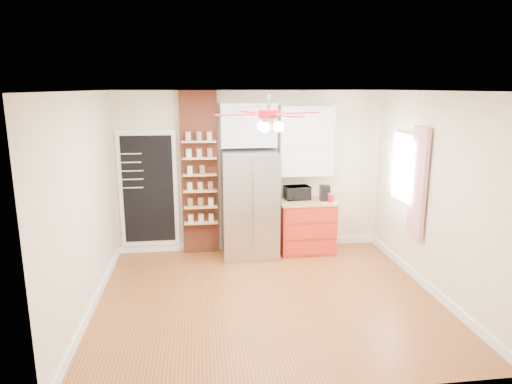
{
  "coord_description": "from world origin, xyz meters",
  "views": [
    {
      "loc": [
        -0.86,
        -5.56,
        2.74
      ],
      "look_at": [
        -0.04,
        0.9,
        1.25
      ],
      "focal_mm": 32.0,
      "sensor_mm": 36.0,
      "label": 1
    }
  ],
  "objects": [
    {
      "name": "brick_pillar",
      "position": [
        -0.85,
        1.92,
        1.35
      ],
      "size": [
        0.6,
        0.16,
        2.7
      ],
      "primitive_type": "cube",
      "color": "brown",
      "rests_on": "floor"
    },
    {
      "name": "coffee_maker",
      "position": [
        1.21,
        1.65,
        1.03
      ],
      "size": [
        0.17,
        0.19,
        0.25
      ],
      "primitive_type": "cube",
      "rotation": [
        0.0,
        0.0,
        -0.1
      ],
      "color": "black",
      "rests_on": "red_cabinet"
    },
    {
      "name": "floor",
      "position": [
        0.0,
        0.0,
        0.0
      ],
      "size": [
        4.5,
        4.5,
        0.0
      ],
      "primitive_type": "plane",
      "color": "#965626",
      "rests_on": "ground"
    },
    {
      "name": "pantry_jar_beans",
      "position": [
        -0.81,
        1.76,
        1.44
      ],
      "size": [
        0.12,
        0.12,
        0.13
      ],
      "primitive_type": "cylinder",
      "rotation": [
        0.0,
        0.0,
        -0.41
      ],
      "color": "brown",
      "rests_on": "brick_pillar"
    },
    {
      "name": "curtain",
      "position": [
        2.18,
        0.35,
        1.45
      ],
      "size": [
        0.06,
        0.4,
        1.55
      ],
      "primitive_type": "cube",
      "color": "red",
      "rests_on": "wall_right"
    },
    {
      "name": "toaster_oven",
      "position": [
        0.77,
        1.77,
        1.01
      ],
      "size": [
        0.44,
        0.32,
        0.23
      ],
      "primitive_type": "imported",
      "rotation": [
        0.0,
        0.0,
        0.11
      ],
      "color": "black",
      "rests_on": "red_cabinet"
    },
    {
      "name": "wall_left",
      "position": [
        -2.25,
        0.0,
        1.35
      ],
      "size": [
        0.02,
        4.0,
        2.7
      ],
      "primitive_type": "cube",
      "color": "#EEE4BF",
      "rests_on": "floor"
    },
    {
      "name": "fridge",
      "position": [
        -0.05,
        1.63,
        0.88
      ],
      "size": [
        0.9,
        0.7,
        1.75
      ],
      "primitive_type": "cube",
      "color": "#AFAFB4",
      "rests_on": "floor"
    },
    {
      "name": "red_cabinet",
      "position": [
        0.92,
        1.68,
        0.45
      ],
      "size": [
        0.94,
        0.64,
        0.9
      ],
      "color": "red",
      "rests_on": "floor"
    },
    {
      "name": "chalkboard",
      "position": [
        -1.7,
        1.96,
        1.1
      ],
      "size": [
        0.95,
        0.05,
        1.95
      ],
      "color": "white",
      "rests_on": "wall_back"
    },
    {
      "name": "upper_shelf_unit",
      "position": [
        0.92,
        1.85,
        1.88
      ],
      "size": [
        0.9,
        0.3,
        1.15
      ],
      "primitive_type": "cube",
      "color": "white",
      "rests_on": "wall_back"
    },
    {
      "name": "ceiling_fan",
      "position": [
        0.0,
        0.0,
        2.42
      ],
      "size": [
        1.4,
        1.4,
        0.44
      ],
      "color": "silver",
      "rests_on": "ceiling"
    },
    {
      "name": "pantry_jar_oats",
      "position": [
        -1.01,
        1.75,
        1.44
      ],
      "size": [
        0.11,
        0.11,
        0.13
      ],
      "primitive_type": "cylinder",
      "rotation": [
        0.0,
        0.0,
        0.24
      ],
      "color": "beige",
      "rests_on": "brick_pillar"
    },
    {
      "name": "canister_left",
      "position": [
        1.29,
        1.54,
        0.96
      ],
      "size": [
        0.12,
        0.12,
        0.13
      ],
      "primitive_type": "cylinder",
      "rotation": [
        0.0,
        0.0,
        0.11
      ],
      "color": "red",
      "rests_on": "red_cabinet"
    },
    {
      "name": "wall_back",
      "position": [
        0.0,
        2.0,
        1.35
      ],
      "size": [
        4.5,
        0.02,
        2.7
      ],
      "primitive_type": "cube",
      "color": "#EEE4BF",
      "rests_on": "floor"
    },
    {
      "name": "upper_glass_cabinet",
      "position": [
        -0.05,
        1.82,
        2.15
      ],
      "size": [
        0.9,
        0.35,
        0.7
      ],
      "primitive_type": "cube",
      "color": "white",
      "rests_on": "wall_back"
    },
    {
      "name": "wall_front",
      "position": [
        0.0,
        -2.0,
        1.35
      ],
      "size": [
        4.5,
        0.02,
        2.7
      ],
      "primitive_type": "cube",
      "color": "#EEE4BF",
      "rests_on": "floor"
    },
    {
      "name": "window",
      "position": [
        2.23,
        0.9,
        1.55
      ],
      "size": [
        0.04,
        0.75,
        1.05
      ],
      "primitive_type": "cube",
      "color": "white",
      "rests_on": "wall_right"
    },
    {
      "name": "ceiling",
      "position": [
        0.0,
        0.0,
        2.7
      ],
      "size": [
        4.5,
        4.5,
        0.0
      ],
      "primitive_type": "plane",
      "color": "white",
      "rests_on": "wall_back"
    },
    {
      "name": "canister_right",
      "position": [
        1.29,
        1.69,
        0.98
      ],
      "size": [
        0.1,
        0.1,
        0.16
      ],
      "primitive_type": "cylinder",
      "rotation": [
        0.0,
        0.0,
        -0.14
      ],
      "color": "red",
      "rests_on": "red_cabinet"
    },
    {
      "name": "wall_right",
      "position": [
        2.25,
        0.0,
        1.35
      ],
      "size": [
        0.02,
        4.0,
        2.7
      ],
      "primitive_type": "cube",
      "color": "#EEE4BF",
      "rests_on": "floor"
    }
  ]
}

